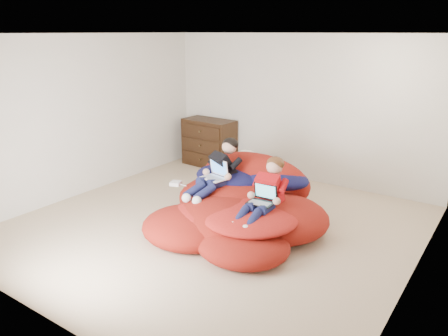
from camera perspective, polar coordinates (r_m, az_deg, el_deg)
room_shell at (r=5.89m, az=-1.30°, el=-5.60°), size 5.10×5.10×2.77m
dresser at (r=8.50m, az=-1.97°, el=3.33°), size 1.03×0.59×0.91m
beanbag_pile at (r=5.96m, az=2.12°, el=-4.98°), size 2.32×2.42×0.88m
cream_pillow at (r=6.84m, az=3.04°, el=1.25°), size 0.43×0.27×0.27m
older_boy at (r=6.13m, az=-0.65°, el=-0.03°), size 0.42×1.08×0.71m
younger_boy at (r=5.43m, az=5.39°, el=-3.04°), size 0.33×1.01×0.72m
laptop_white at (r=6.09m, az=-1.06°, el=-0.70°), size 0.38×0.34×0.25m
laptop_black at (r=5.41m, az=5.08°, el=-3.90°), size 0.32×0.28×0.23m
power_adapter at (r=6.36m, az=-6.33°, el=-2.00°), size 0.18×0.18×0.05m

